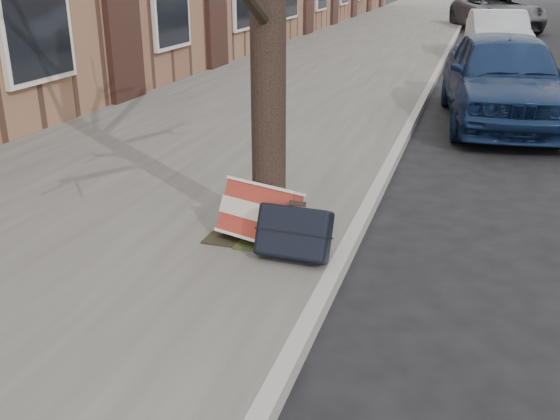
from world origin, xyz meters
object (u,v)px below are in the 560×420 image
(suitcase_navy, at_px, (294,232))
(car_near_mid, at_px, (497,36))
(suitcase_red, at_px, (259,213))
(car_near_front, at_px, (503,77))

(suitcase_navy, xyz_separation_m, car_near_mid, (1.58, 12.98, 0.28))
(suitcase_red, distance_m, suitcase_navy, 0.44)
(suitcase_red, xyz_separation_m, car_near_mid, (1.95, 12.75, 0.25))
(suitcase_red, relative_size, car_near_mid, 0.17)
(suitcase_red, height_order, suitcase_navy, suitcase_red)
(car_near_mid, bearing_deg, car_near_front, -96.10)
(car_near_front, relative_size, car_near_mid, 1.09)
(suitcase_red, bearing_deg, car_near_mid, 99.03)
(suitcase_red, distance_m, car_near_front, 5.99)
(suitcase_red, bearing_deg, car_near_front, 88.49)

